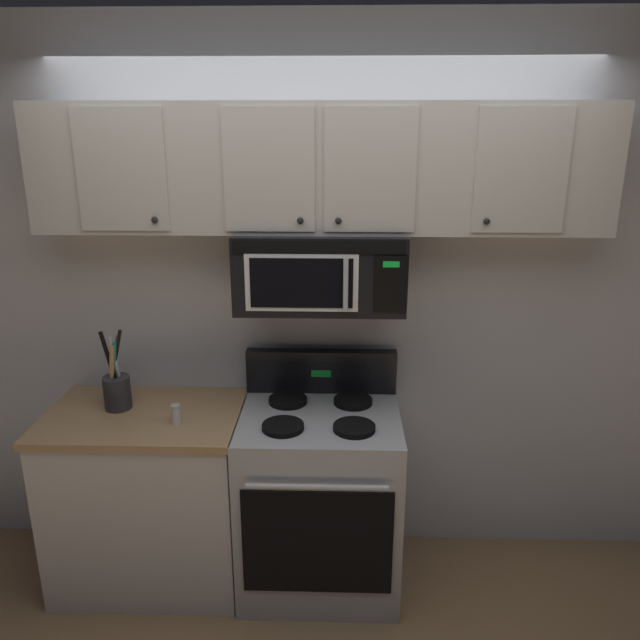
{
  "coord_description": "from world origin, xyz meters",
  "views": [
    {
      "loc": [
        0.08,
        -2.2,
        2.19
      ],
      "look_at": [
        0.0,
        0.49,
        1.35
      ],
      "focal_mm": 34.49,
      "sensor_mm": 36.0,
      "label": 1
    }
  ],
  "objects_px": {
    "over_range_microwave": "(320,270)",
    "stove_range": "(320,495)",
    "utensil_crock_charcoal": "(117,388)",
    "salt_shaker": "(176,414)"
  },
  "relations": [
    {
      "from": "over_range_microwave",
      "to": "salt_shaker",
      "type": "xyz_separation_m",
      "value": [
        -0.65,
        -0.22,
        -0.63
      ]
    },
    {
      "from": "stove_range",
      "to": "salt_shaker",
      "type": "bearing_deg",
      "value": -171.02
    },
    {
      "from": "over_range_microwave",
      "to": "stove_range",
      "type": "bearing_deg",
      "value": -89.86
    },
    {
      "from": "utensil_crock_charcoal",
      "to": "over_range_microwave",
      "type": "bearing_deg",
      "value": 3.93
    },
    {
      "from": "salt_shaker",
      "to": "over_range_microwave",
      "type": "bearing_deg",
      "value": 18.6
    },
    {
      "from": "stove_range",
      "to": "utensil_crock_charcoal",
      "type": "relative_size",
      "value": 2.81
    },
    {
      "from": "salt_shaker",
      "to": "stove_range",
      "type": "bearing_deg",
      "value": 8.98
    },
    {
      "from": "over_range_microwave",
      "to": "salt_shaker",
      "type": "height_order",
      "value": "over_range_microwave"
    },
    {
      "from": "stove_range",
      "to": "utensil_crock_charcoal",
      "type": "xyz_separation_m",
      "value": [
        -0.97,
        0.05,
        0.54
      ]
    },
    {
      "from": "over_range_microwave",
      "to": "salt_shaker",
      "type": "bearing_deg",
      "value": -161.4
    }
  ]
}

